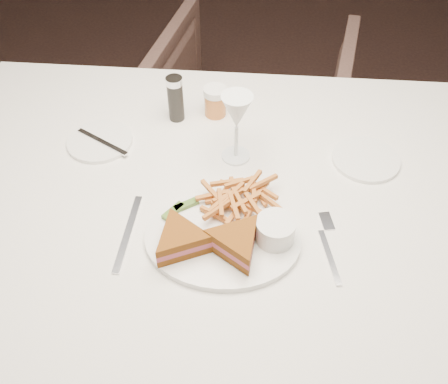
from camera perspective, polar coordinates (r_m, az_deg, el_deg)
ground at (r=1.86m, az=8.40°, el=-11.25°), size 5.00×5.00×0.00m
table at (r=1.42m, az=0.28°, el=-10.45°), size 1.49×1.03×0.75m
chair_far at (r=1.99m, az=3.01°, el=9.28°), size 0.78×0.74×0.73m
table_setting at (r=1.06m, az=0.24°, el=-0.21°), size 0.81×0.62×0.18m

